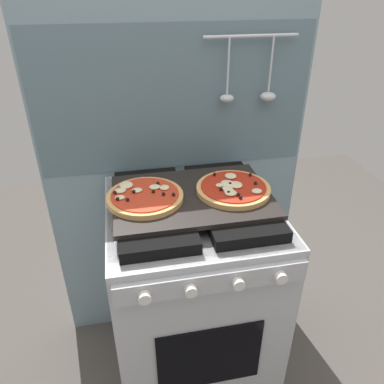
{
  "coord_description": "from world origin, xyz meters",
  "views": [
    {
      "loc": [
        -0.22,
        -1.08,
        1.57
      ],
      "look_at": [
        0.0,
        0.0,
        0.93
      ],
      "focal_mm": 34.87,
      "sensor_mm": 36.0,
      "label": 1
    }
  ],
  "objects_px": {
    "baking_tray": "(192,197)",
    "pizza_right": "(233,188)",
    "pizza_left": "(145,196)",
    "stove": "(192,293)"
  },
  "relations": [
    {
      "from": "baking_tray",
      "to": "pizza_right",
      "type": "distance_m",
      "value": 0.15
    },
    {
      "from": "pizza_left",
      "to": "pizza_right",
      "type": "height_order",
      "value": "same"
    },
    {
      "from": "baking_tray",
      "to": "pizza_right",
      "type": "bearing_deg",
      "value": -2.8
    },
    {
      "from": "stove",
      "to": "pizza_right",
      "type": "height_order",
      "value": "pizza_right"
    },
    {
      "from": "stove",
      "to": "baking_tray",
      "type": "distance_m",
      "value": 0.46
    },
    {
      "from": "baking_tray",
      "to": "pizza_left",
      "type": "xyz_separation_m",
      "value": [
        -0.16,
        0.0,
        0.02
      ]
    },
    {
      "from": "stove",
      "to": "pizza_left",
      "type": "height_order",
      "value": "pizza_left"
    },
    {
      "from": "stove",
      "to": "baking_tray",
      "type": "xyz_separation_m",
      "value": [
        0.0,
        0.0,
        0.46
      ]
    },
    {
      "from": "pizza_right",
      "to": "pizza_left",
      "type": "bearing_deg",
      "value": 178.04
    },
    {
      "from": "pizza_right",
      "to": "baking_tray",
      "type": "bearing_deg",
      "value": 177.2
    }
  ]
}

